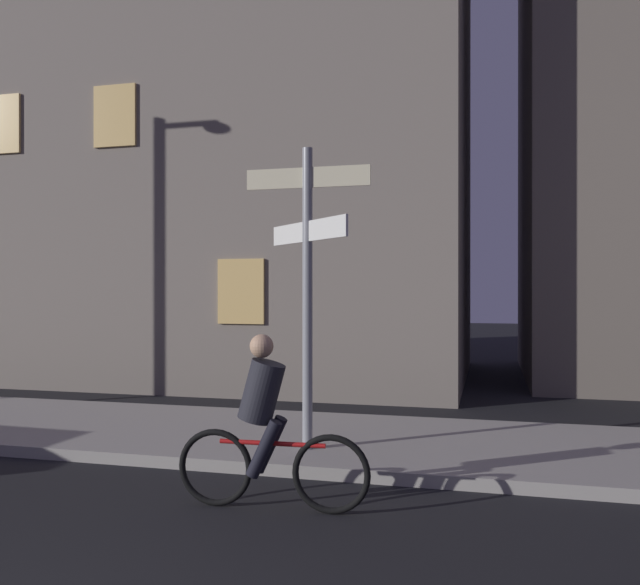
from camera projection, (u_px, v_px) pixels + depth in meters
The scene contains 4 objects.
sidewalk_kerb at pixel (264, 437), 8.70m from camera, with size 40.00×3.06×0.14m, color #9E9991.
signpost at pixel (307, 270), 7.74m from camera, with size 1.51×1.24×3.56m.
cyclist at pixel (267, 428), 6.00m from camera, with size 1.82×0.34×1.61m.
building_left_block at pixel (197, 106), 16.30m from camera, with size 13.08×7.39×13.24m.
Camera 1 is at (2.90, -2.12, 2.01)m, focal length 36.81 mm.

